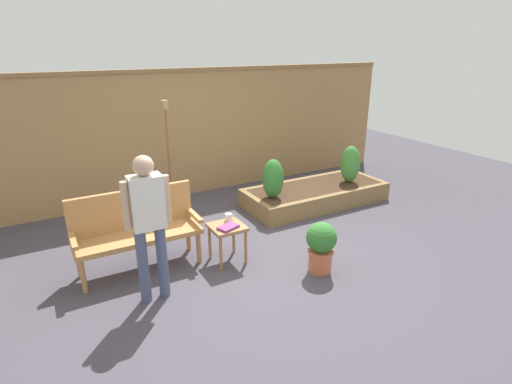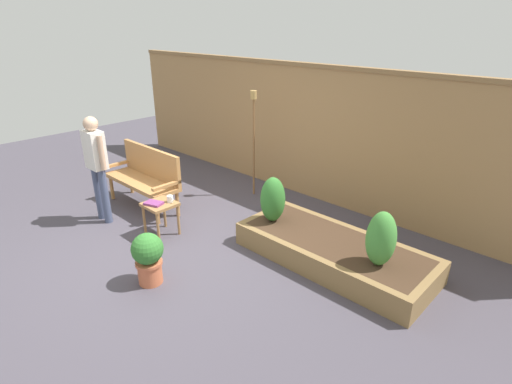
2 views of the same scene
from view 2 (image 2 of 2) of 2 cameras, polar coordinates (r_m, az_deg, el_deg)
The scene contains 12 objects.
ground_plane at distance 5.54m, azimuth -11.03°, elevation -7.40°, with size 14.00×14.00×0.00m, color #47424C.
fence_back at distance 6.82m, azimuth 6.26°, elevation 8.65°, with size 8.40×0.14×2.16m.
garden_bench at distance 6.61m, azimuth -15.14°, elevation 2.54°, with size 1.44×0.48×0.94m.
side_table at distance 5.69m, azimuth -13.27°, elevation -2.27°, with size 0.40×0.40×0.48m.
cup_on_table at distance 5.63m, azimuth -11.93°, elevation -0.95°, with size 0.12×0.08×0.09m.
book_on_table at distance 5.62m, azimuth -14.14°, elevation -1.54°, with size 0.23×0.16×0.03m, color #7F3875.
potted_boxwood at distance 4.73m, azimuth -14.87°, elevation -8.66°, with size 0.36×0.36×0.62m.
raised_planter_bed at distance 5.11m, azimuth 10.79°, elevation -8.19°, with size 2.40×1.00×0.30m.
shrub_near_bench at distance 5.30m, azimuth 2.37°, elevation -1.05°, with size 0.33×0.33×0.61m.
shrub_far_corner at distance 4.55m, azimuth 17.11°, elevation -6.28°, with size 0.32×0.32×0.63m.
tiki_torch at distance 6.63m, azimuth -0.34°, elevation 9.28°, with size 0.10×0.10×1.75m.
person_by_bench at distance 6.18m, azimuth -21.46°, elevation 4.12°, with size 0.47×0.20×1.56m.
Camera 2 is at (3.99, -2.68, 2.76)m, focal length 28.56 mm.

